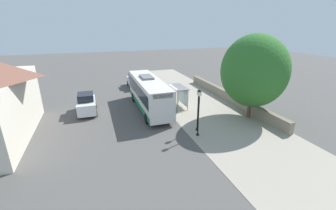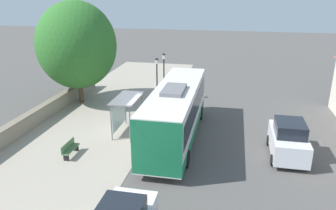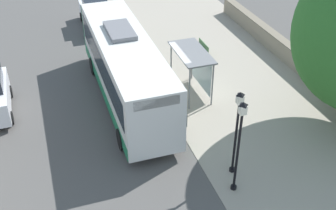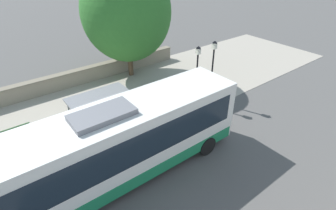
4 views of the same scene
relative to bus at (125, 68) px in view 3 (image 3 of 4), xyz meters
The scene contains 10 objects.
ground_plane 2.59m from the bus, behind, with size 120.00×120.00×0.00m, color #514F4C.
sidewalk_plaza 6.51m from the bus, behind, with size 9.00×44.00×0.02m.
stone_wall 10.36m from the bus, behind, with size 0.60×20.00×1.15m.
bus is the anchor object (origin of this frame).
bus_shelter 3.56m from the bus, behind, with size 1.54×3.13×2.48m.
pedestrian 4.55m from the bus, 110.65° to the left, with size 0.34×0.23×1.72m.
bench 6.77m from the bus, 148.39° to the right, with size 0.40×1.52×0.88m.
street_lamp_near 8.11m from the bus, 107.55° to the left, with size 0.28×0.28×4.15m.
street_lamp_far 7.35m from the bus, 112.72° to the left, with size 0.28×0.28×3.91m.
parked_car_behind_bus 10.11m from the bus, 91.60° to the right, with size 1.99×4.46×1.96m.
Camera 3 is at (5.58, 18.09, 12.11)m, focal length 45.00 mm.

